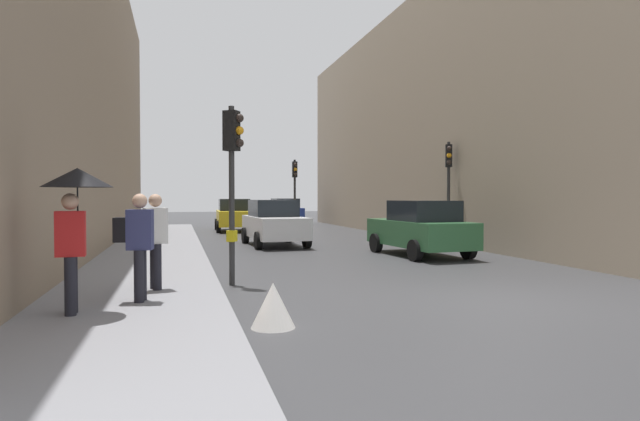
# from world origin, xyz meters

# --- Properties ---
(ground_plane) EXTENTS (120.00, 120.00, 0.00)m
(ground_plane) POSITION_xyz_m (0.00, 0.00, 0.00)
(ground_plane) COLOR #38383A
(sidewalk_kerb) EXTENTS (3.09, 40.00, 0.16)m
(sidewalk_kerb) POSITION_xyz_m (-6.21, 6.00, 0.08)
(sidewalk_kerb) COLOR gray
(sidewalk_kerb) RESTS_ON ground
(building_facade_right) EXTENTS (12.00, 29.82, 10.85)m
(building_facade_right) POSITION_xyz_m (10.66, 15.54, 5.43)
(building_facade_right) COLOR gray
(building_facade_right) RESTS_ON ground
(traffic_light_far_median) EXTENTS (0.25, 0.43, 3.86)m
(traffic_light_far_median) POSITION_xyz_m (0.57, 19.53, 2.66)
(traffic_light_far_median) COLOR #2D2D2D
(traffic_light_far_median) RESTS_ON ground
(traffic_light_near_right) EXTENTS (0.44, 0.38, 3.79)m
(traffic_light_near_right) POSITION_xyz_m (-4.34, 2.93, 2.61)
(traffic_light_near_right) COLOR #2D2D2D
(traffic_light_near_right) RESTS_ON ground
(traffic_light_mid_street) EXTENTS (0.34, 0.45, 3.94)m
(traffic_light_mid_street) POSITION_xyz_m (4.35, 9.72, 2.71)
(traffic_light_mid_street) COLOR #2D2D2D
(traffic_light_mid_street) RESTS_ON ground
(car_blue_van) EXTENTS (2.17, 4.28, 1.76)m
(car_blue_van) POSITION_xyz_m (1.73, 28.33, 0.88)
(car_blue_van) COLOR navy
(car_blue_van) RESTS_ON ground
(car_white_compact) EXTENTS (2.19, 4.29, 1.76)m
(car_white_compact) POSITION_xyz_m (-1.88, 11.92, 0.88)
(car_white_compact) COLOR silver
(car_white_compact) RESTS_ON ground
(car_yellow_taxi) EXTENTS (2.14, 4.26, 1.76)m
(car_yellow_taxi) POSITION_xyz_m (-2.49, 21.12, 0.88)
(car_yellow_taxi) COLOR yellow
(car_yellow_taxi) RESTS_ON ground
(car_green_estate) EXTENTS (2.25, 4.32, 1.76)m
(car_green_estate) POSITION_xyz_m (1.99, 7.16, 0.88)
(car_green_estate) COLOR #2D6038
(car_green_estate) RESTS_ON ground
(pedestrian_with_umbrella) EXTENTS (1.00, 1.00, 2.14)m
(pedestrian_with_umbrella) POSITION_xyz_m (-6.91, -0.01, 1.84)
(pedestrian_with_umbrella) COLOR black
(pedestrian_with_umbrella) RESTS_ON sidewalk_kerb
(pedestrian_with_black_backpack) EXTENTS (0.65, 0.43, 1.77)m
(pedestrian_with_black_backpack) POSITION_xyz_m (-5.91, 1.87, 1.16)
(pedestrian_with_black_backpack) COLOR black
(pedestrian_with_black_backpack) RESTS_ON sidewalk_kerb
(pedestrian_with_grey_backpack) EXTENTS (0.63, 0.38, 1.77)m
(pedestrian_with_grey_backpack) POSITION_xyz_m (-6.11, 0.75, 1.16)
(pedestrian_with_grey_backpack) COLOR black
(pedestrian_with_grey_backpack) RESTS_ON sidewalk_kerb
(warning_sign_triangle) EXTENTS (0.64, 0.64, 0.65)m
(warning_sign_triangle) POSITION_xyz_m (-4.15, -0.94, 0.33)
(warning_sign_triangle) COLOR silver
(warning_sign_triangle) RESTS_ON ground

